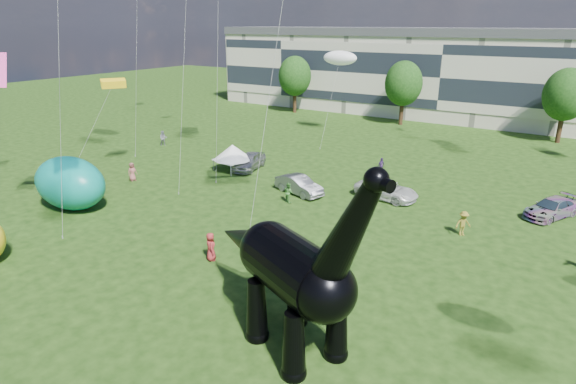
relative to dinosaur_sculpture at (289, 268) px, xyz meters
The scene contains 13 objects.
ground 4.91m from the dinosaur_sculpture, 123.22° to the right, with size 220.00×220.00×0.00m, color #16330C.
terrace_row 60.20m from the dinosaur_sculpture, 99.31° to the left, with size 78.00×11.00×12.00m, color beige.
tree_far_left 59.58m from the dinosaur_sculpture, 122.21° to the left, with size 5.20×5.20×9.44m.
tree_mid_left 52.26m from the dinosaur_sculpture, 105.25° to the left, with size 5.20×5.20×9.44m.
tree_mid_right 50.82m from the dinosaur_sculpture, 82.90° to the left, with size 5.20×5.20×9.44m.
dinosaur_sculpture is the anchor object (origin of this frame).
car_silver 27.83m from the dinosaur_sculpture, 131.34° to the left, with size 1.98×4.92×1.68m, color #B5B5BA.
car_grey 20.40m from the dinosaur_sculpture, 120.66° to the left, with size 1.64×4.69×1.55m, color slate.
car_white 20.87m from the dinosaur_sculpture, 100.04° to the left, with size 2.44×5.29×1.47m, color silver.
car_dark 24.95m from the dinosaur_sculpture, 70.31° to the left, with size 2.00×4.93×1.43m, color #595960.
gazebo_left 27.68m from the dinosaur_sculpture, 134.63° to the left, with size 4.43×4.43×2.61m.
inflatable_teal 23.97m from the dinosaur_sculpture, 168.51° to the left, with size 6.62×4.14×4.14m, color #0B887D.
visitors 14.41m from the dinosaur_sculpture, 113.48° to the left, with size 56.12×44.13×1.81m.
Camera 1 is at (11.88, -12.95, 13.85)m, focal length 30.00 mm.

